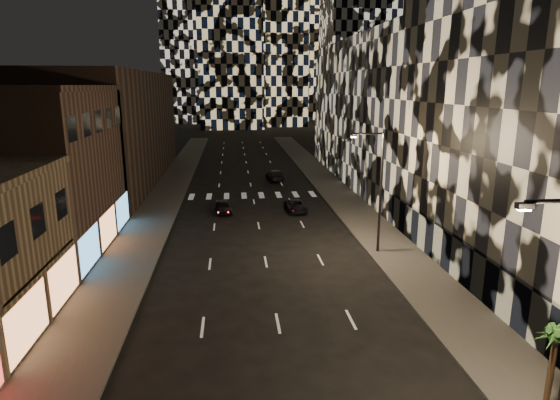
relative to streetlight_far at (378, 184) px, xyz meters
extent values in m
cube|color=#47443F|center=(-18.35, 20.00, -5.28)|extent=(4.00, 120.00, 0.15)
cube|color=#47443F|center=(1.65, 20.00, -5.28)|extent=(4.00, 120.00, 0.15)
cube|color=#4C4C47|center=(-16.25, 20.00, -5.28)|extent=(0.20, 120.00, 0.15)
cube|color=#4C4C47|center=(-0.45, 20.00, -5.28)|extent=(0.20, 120.00, 0.15)
cube|color=#473228|center=(-25.35, 3.50, 0.65)|extent=(10.00, 15.00, 12.00)
cube|color=#473228|center=(-25.35, 30.00, 1.65)|extent=(10.00, 40.00, 14.00)
cube|color=#383838|center=(3.95, -5.50, -3.85)|extent=(0.60, 25.00, 3.00)
cube|color=#232326|center=(11.65, 27.00, 3.65)|extent=(16.00, 40.00, 18.00)
cylinder|color=black|center=(-0.85, -20.00, 3.70)|extent=(2.20, 0.14, 0.14)
cube|color=black|center=(-1.95, -20.00, 3.58)|extent=(0.50, 0.25, 0.18)
cube|color=#FFEAB2|center=(-1.95, -20.00, 3.46)|extent=(0.35, 0.18, 0.06)
cylinder|color=black|center=(0.25, 0.00, -0.70)|extent=(0.20, 0.20, 9.00)
cylinder|color=black|center=(-0.85, 0.00, 3.70)|extent=(2.20, 0.14, 0.14)
cube|color=black|center=(-1.95, 0.00, 3.58)|extent=(0.50, 0.25, 0.18)
cube|color=#FFEAB2|center=(-1.95, 0.00, 3.46)|extent=(0.35, 0.18, 0.06)
imported|color=black|center=(-11.58, 12.68, -4.72)|extent=(1.88, 3.86, 1.27)
imported|color=black|center=(-5.00, 28.34, -4.65)|extent=(2.35, 5.01, 1.41)
imported|color=black|center=(-4.35, 12.45, -4.79)|extent=(2.08, 4.14, 1.12)
cylinder|color=#47331E|center=(1.30, -18.07, -3.67)|extent=(0.23, 0.23, 3.07)
sphere|color=#214F1C|center=(1.30, -18.07, -1.99)|extent=(0.67, 0.67, 0.67)
cone|color=#214F1C|center=(1.43, -17.86, -2.03)|extent=(0.94, 1.27, 0.81)
cone|color=#214F1C|center=(1.22, -17.84, -2.03)|extent=(0.69, 1.35, 0.81)
cone|color=#214F1C|center=(1.07, -17.99, -2.03)|extent=(1.35, 0.70, 0.81)
cone|color=#214F1C|center=(1.10, -18.19, -2.03)|extent=(1.27, 0.93, 0.81)
cone|color=#214F1C|center=(1.27, -18.31, -2.03)|extent=(0.42, 1.35, 0.81)
camera|label=1|loc=(-10.56, -32.63, 7.07)|focal=30.00mm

